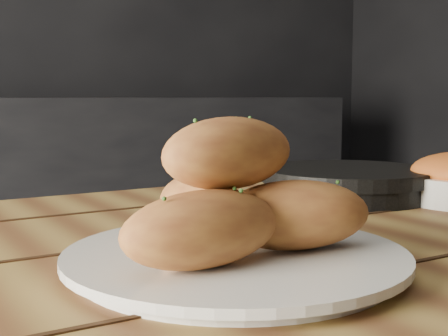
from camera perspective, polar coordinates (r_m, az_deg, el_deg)
table at (r=0.74m, az=12.97°, el=-13.45°), size 1.47×0.93×0.75m
plate at (r=0.56m, az=1.07°, el=-8.39°), size 0.31×0.31×0.02m
bread_rolls at (r=0.54m, az=0.80°, el=-3.04°), size 0.25×0.20×0.12m
skillet at (r=0.97m, az=11.25°, el=-1.27°), size 0.39×0.26×0.05m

